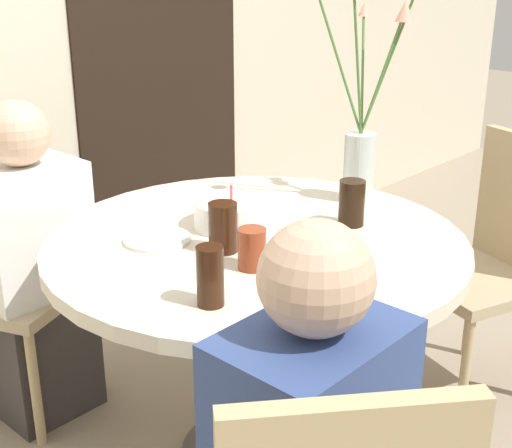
{
  "coord_description": "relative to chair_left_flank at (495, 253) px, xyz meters",
  "views": [
    {
      "loc": [
        -1.34,
        -1.23,
        1.47
      ],
      "look_at": [
        0.0,
        0.0,
        0.78
      ],
      "focal_mm": 50.0,
      "sensor_mm": 36.0,
      "label": 1
    }
  ],
  "objects": [
    {
      "name": "drink_glass_3",
      "position": [
        -1.02,
        0.19,
        0.28
      ],
      "size": [
        0.07,
        0.07,
        0.1
      ],
      "color": "maroon",
      "rests_on": "dining_table"
    },
    {
      "name": "drink_glass_1",
      "position": [
        -0.6,
        0.18,
        0.29
      ],
      "size": [
        0.07,
        0.07,
        0.13
      ],
      "color": "black",
      "rests_on": "dining_table"
    },
    {
      "name": "birthday_cake",
      "position": [
        -0.84,
        0.43,
        0.27
      ],
      "size": [
        0.21,
        0.21,
        0.12
      ],
      "color": "white",
      "rests_on": "dining_table"
    },
    {
      "name": "drink_glass_0",
      "position": [
        -1.22,
        0.12,
        0.3
      ],
      "size": [
        0.06,
        0.06,
        0.14
      ],
      "color": "#33190C",
      "rests_on": "dining_table"
    },
    {
      "name": "side_plate",
      "position": [
        -1.06,
        0.5,
        0.23
      ],
      "size": [
        0.18,
        0.18,
        0.01
      ],
      "color": "silver",
      "rests_on": "dining_table"
    },
    {
      "name": "drink_glass_2",
      "position": [
        -0.99,
        0.32,
        0.29
      ],
      "size": [
        0.08,
        0.08,
        0.13
      ],
      "color": "#33190C",
      "rests_on": "dining_table"
    },
    {
      "name": "person_woman",
      "position": [
        -1.15,
        1.02,
        -0.01
      ],
      "size": [
        0.34,
        0.24,
        1.07
      ],
      "color": "#383333",
      "rests_on": "ground_plane"
    },
    {
      "name": "flower_vase",
      "position": [
        -0.4,
        0.29,
        0.46
      ],
      "size": [
        0.25,
        0.28,
        0.68
      ],
      "color": "silver",
      "rests_on": "dining_table"
    },
    {
      "name": "dining_table",
      "position": [
        -0.86,
        0.32,
        0.09
      ],
      "size": [
        1.16,
        1.16,
        0.74
      ],
      "color": "beige",
      "rests_on": "ground_plane"
    },
    {
      "name": "doorway_panel",
      "position": [
        -0.15,
        1.53,
        0.52
      ],
      "size": [
        0.9,
        0.01,
        2.05
      ],
      "color": "black",
      "rests_on": "ground_plane"
    },
    {
      "name": "chair_left_flank",
      "position": [
        0.0,
        0.0,
        0.0
      ],
      "size": [
        0.51,
        0.51,
        0.91
      ],
      "rotation": [
        0.0,
        0.0,
        4.36
      ],
      "color": "tan",
      "rests_on": "ground_plane"
    }
  ]
}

